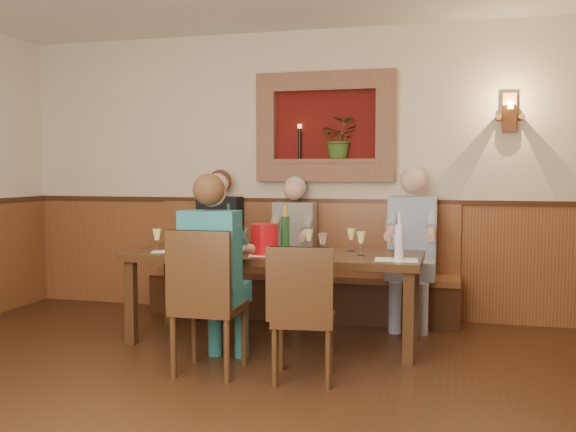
# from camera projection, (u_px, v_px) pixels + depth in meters

# --- Properties ---
(ground_plane) EXTENTS (6.00, 6.00, 0.00)m
(ground_plane) POSITION_uv_depth(u_px,v_px,m) (185.00, 427.00, 3.56)
(ground_plane) COLOR #321F0E
(ground_plane) RESTS_ON ground
(room_shell) EXTENTS (6.04, 6.04, 2.82)m
(room_shell) POSITION_uv_depth(u_px,v_px,m) (181.00, 84.00, 3.43)
(room_shell) COLOR beige
(room_shell) RESTS_ON ground
(wainscoting) EXTENTS (6.02, 6.02, 1.15)m
(wainscoting) POSITION_uv_depth(u_px,v_px,m) (184.00, 323.00, 3.52)
(wainscoting) COLOR brown
(wainscoting) RESTS_ON ground
(wall_niche) EXTENTS (1.36, 0.30, 1.06)m
(wall_niche) POSITION_uv_depth(u_px,v_px,m) (329.00, 131.00, 6.22)
(wall_niche) COLOR #4F0E0B
(wall_niche) RESTS_ON ground
(wall_sconce) EXTENTS (0.25, 0.20, 0.35)m
(wall_sconce) POSITION_uv_depth(u_px,v_px,m) (509.00, 113.00, 5.78)
(wall_sconce) COLOR brown
(wall_sconce) RESTS_ON ground
(dining_table) EXTENTS (2.40, 0.90, 0.75)m
(dining_table) POSITION_uv_depth(u_px,v_px,m) (275.00, 261.00, 5.30)
(dining_table) COLOR black
(dining_table) RESTS_ON ground
(bench) EXTENTS (3.00, 0.45, 1.11)m
(bench) POSITION_uv_depth(u_px,v_px,m) (301.00, 284.00, 6.24)
(bench) COLOR #381E0F
(bench) RESTS_ON ground
(chair_near_left) EXTENTS (0.46, 0.46, 1.02)m
(chair_near_left) POSITION_uv_depth(u_px,v_px,m) (209.00, 331.00, 4.51)
(chair_near_left) COLOR black
(chair_near_left) RESTS_ON ground
(chair_near_right) EXTENTS (0.46, 0.46, 0.93)m
(chair_near_right) POSITION_uv_depth(u_px,v_px,m) (304.00, 341.00, 4.34)
(chair_near_right) COLOR black
(chair_near_right) RESTS_ON ground
(person_bench_left) EXTENTS (0.42, 0.52, 1.44)m
(person_bench_left) POSITION_uv_depth(u_px,v_px,m) (217.00, 255.00, 6.32)
(person_bench_left) COLOR black
(person_bench_left) RESTS_ON ground
(person_bench_mid) EXTENTS (0.40, 0.49, 1.37)m
(person_bench_mid) POSITION_uv_depth(u_px,v_px,m) (292.00, 261.00, 6.14)
(person_bench_mid) COLOR #5E5956
(person_bench_mid) RESTS_ON ground
(person_bench_right) EXTENTS (0.44, 0.54, 1.46)m
(person_bench_right) POSITION_uv_depth(u_px,v_px,m) (411.00, 260.00, 5.85)
(person_bench_right) COLOR navy
(person_bench_right) RESTS_ON ground
(person_chair_front) EXTENTS (0.41, 0.50, 1.40)m
(person_chair_front) POSITION_uv_depth(u_px,v_px,m) (215.00, 288.00, 4.62)
(person_chair_front) COLOR navy
(person_chair_front) RESTS_ON ground
(spittoon_bucket) EXTENTS (0.24, 0.24, 0.25)m
(spittoon_bucket) POSITION_uv_depth(u_px,v_px,m) (264.00, 239.00, 5.16)
(spittoon_bucket) COLOR red
(spittoon_bucket) RESTS_ON dining_table
(wine_bottle_green_a) EXTENTS (0.08, 0.08, 0.39)m
(wine_bottle_green_a) POSITION_uv_depth(u_px,v_px,m) (285.00, 234.00, 5.22)
(wine_bottle_green_a) COLOR #19471E
(wine_bottle_green_a) RESTS_ON dining_table
(wine_bottle_green_b) EXTENTS (0.09, 0.09, 0.39)m
(wine_bottle_green_b) POSITION_uv_depth(u_px,v_px,m) (229.00, 230.00, 5.58)
(wine_bottle_green_b) COLOR #19471E
(wine_bottle_green_b) RESTS_ON dining_table
(water_bottle) EXTENTS (0.08, 0.08, 0.36)m
(water_bottle) POSITION_uv_depth(u_px,v_px,m) (399.00, 241.00, 4.78)
(water_bottle) COLOR silver
(water_bottle) RESTS_ON dining_table
(tasting_sheet_a) EXTENTS (0.29, 0.24, 0.00)m
(tasting_sheet_a) POSITION_uv_depth(u_px,v_px,m) (167.00, 251.00, 5.35)
(tasting_sheet_a) COLOR white
(tasting_sheet_a) RESTS_ON dining_table
(tasting_sheet_b) EXTENTS (0.34, 0.27, 0.00)m
(tasting_sheet_b) POSITION_uv_depth(u_px,v_px,m) (268.00, 255.00, 5.11)
(tasting_sheet_b) COLOR white
(tasting_sheet_b) RESTS_ON dining_table
(tasting_sheet_c) EXTENTS (0.33, 0.25, 0.00)m
(tasting_sheet_c) POSITION_uv_depth(u_px,v_px,m) (396.00, 260.00, 4.85)
(tasting_sheet_c) COLOR white
(tasting_sheet_c) RESTS_ON dining_table
(tasting_sheet_d) EXTENTS (0.36, 0.30, 0.00)m
(tasting_sheet_d) POSITION_uv_depth(u_px,v_px,m) (212.00, 255.00, 5.14)
(tasting_sheet_d) COLOR white
(tasting_sheet_d) RESTS_ON dining_table
(wine_glass_0) EXTENTS (0.08, 0.08, 0.19)m
(wine_glass_0) POSITION_uv_depth(u_px,v_px,m) (157.00, 240.00, 5.35)
(wine_glass_0) COLOR #DEE588
(wine_glass_0) RESTS_ON dining_table
(wine_glass_1) EXTENTS (0.08, 0.08, 0.19)m
(wine_glass_1) POSITION_uv_depth(u_px,v_px,m) (188.00, 238.00, 5.54)
(wine_glass_1) COLOR white
(wine_glass_1) RESTS_ON dining_table
(wine_glass_2) EXTENTS (0.08, 0.08, 0.19)m
(wine_glass_2) POSITION_uv_depth(u_px,v_px,m) (198.00, 241.00, 5.30)
(wine_glass_2) COLOR #DEE588
(wine_glass_2) RESTS_ON dining_table
(wine_glass_3) EXTENTS (0.08, 0.08, 0.19)m
(wine_glass_3) POSITION_uv_depth(u_px,v_px,m) (243.00, 238.00, 5.50)
(wine_glass_3) COLOR white
(wine_glass_3) RESTS_ON dining_table
(wine_glass_4) EXTENTS (0.08, 0.08, 0.19)m
(wine_glass_4) POSITION_uv_depth(u_px,v_px,m) (269.00, 243.00, 5.13)
(wine_glass_4) COLOR #DEE588
(wine_glass_4) RESTS_ON dining_table
(wine_glass_5) EXTENTS (0.08, 0.08, 0.19)m
(wine_glass_5) POSITION_uv_depth(u_px,v_px,m) (309.00, 241.00, 5.30)
(wine_glass_5) COLOR #DEE588
(wine_glass_5) RESTS_ON dining_table
(wine_glass_6) EXTENTS (0.08, 0.08, 0.19)m
(wine_glass_6) POSITION_uv_depth(u_px,v_px,m) (323.00, 245.00, 5.03)
(wine_glass_6) COLOR white
(wine_glass_6) RESTS_ON dining_table
(wine_glass_7) EXTENTS (0.08, 0.08, 0.19)m
(wine_glass_7) POSITION_uv_depth(u_px,v_px,m) (361.00, 243.00, 5.11)
(wine_glass_7) COLOR #DEE588
(wine_glass_7) RESTS_ON dining_table
(wine_glass_8) EXTENTS (0.08, 0.08, 0.19)m
(wine_glass_8) POSITION_uv_depth(u_px,v_px,m) (395.00, 247.00, 4.88)
(wine_glass_8) COLOR white
(wine_glass_8) RESTS_ON dining_table
(wine_glass_9) EXTENTS (0.08, 0.08, 0.19)m
(wine_glass_9) POSITION_uv_depth(u_px,v_px,m) (236.00, 244.00, 5.09)
(wine_glass_9) COLOR #DEE588
(wine_glass_9) RESTS_ON dining_table
(wine_glass_10) EXTENTS (0.08, 0.08, 0.19)m
(wine_glass_10) POSITION_uv_depth(u_px,v_px,m) (351.00, 240.00, 5.38)
(wine_glass_10) COLOR #DEE588
(wine_glass_10) RESTS_ON dining_table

